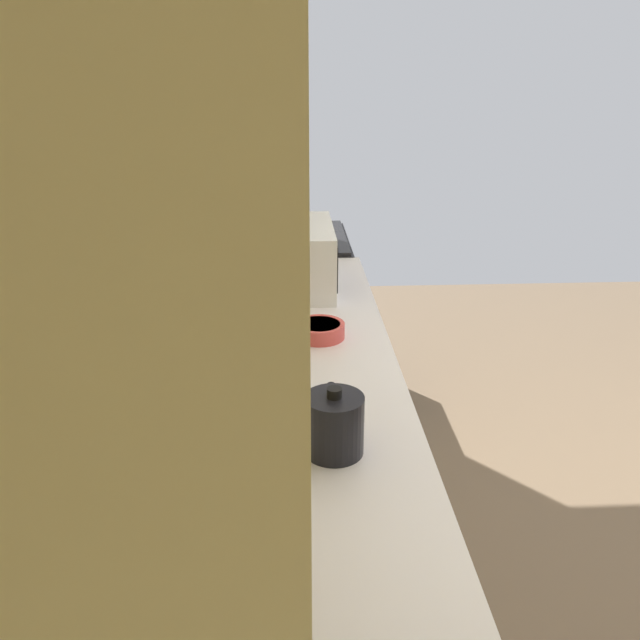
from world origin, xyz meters
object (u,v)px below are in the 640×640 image
object	(u,v)px
oven_range	(291,314)
microwave	(288,257)
bowl	(319,329)
kettle	(334,424)

from	to	relation	value
oven_range	microwave	world-z (taller)	microwave
microwave	bowl	bearing A→B (deg)	-168.94
microwave	kettle	size ratio (longest dim) A/B	2.54
bowl	oven_range	bearing A→B (deg)	3.99
oven_range	bowl	xyz separation A→B (m)	(-1.33, -0.09, 0.46)
kettle	microwave	bearing A→B (deg)	4.82
oven_range	kettle	xyz separation A→B (m)	(-2.04, -0.09, 0.51)
oven_range	microwave	distance (m)	0.96
oven_range	bowl	bearing A→B (deg)	-176.01
microwave	kettle	distance (m)	1.27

